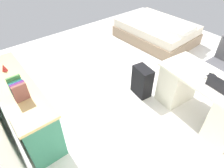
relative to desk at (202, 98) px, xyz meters
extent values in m
plane|color=silver|center=(1.17, 0.02, -0.40)|extent=(6.18, 6.18, 0.00)
cube|color=silver|center=(0.00, 0.00, 0.34)|extent=(1.49, 0.79, 0.04)
cube|color=beige|center=(0.49, -0.05, -0.03)|extent=(0.45, 0.63, 0.72)
cylinder|color=black|center=(0.24, -0.88, -0.38)|extent=(0.52, 0.52, 0.04)
cylinder|color=black|center=(0.24, -0.88, -0.19)|extent=(0.06, 0.06, 0.42)
cube|color=#4C4C51|center=(0.24, -0.88, 0.06)|extent=(0.48, 0.48, 0.08)
cube|color=#2D7056|center=(1.57, 2.23, -0.02)|extent=(1.76, 0.44, 0.76)
cube|color=tan|center=(1.57, 2.23, 0.38)|extent=(1.80, 0.48, 0.04)
cube|color=#275F49|center=(1.18, 2.01, -0.19)|extent=(0.67, 0.01, 0.27)
cube|color=#275F49|center=(1.97, 2.01, -0.19)|extent=(0.67, 0.01, 0.27)
cube|color=gray|center=(2.25, -1.49, -0.26)|extent=(1.97, 1.49, 0.28)
cube|color=silver|center=(2.25, -1.49, -0.02)|extent=(1.90, 1.43, 0.20)
cube|color=white|center=(1.58, -1.52, 0.13)|extent=(0.51, 0.70, 0.10)
cube|color=black|center=(0.96, 0.34, -0.11)|extent=(0.39, 0.27, 0.56)
cube|color=#B7B7BC|center=(-0.18, 0.06, 0.37)|extent=(0.33, 0.25, 0.02)
cube|color=black|center=(-0.17, 0.17, 0.47)|extent=(0.31, 0.04, 0.19)
ellipsoid|color=white|center=(0.08, 0.04, 0.38)|extent=(0.07, 0.11, 0.03)
cube|color=black|center=(0.03, -0.09, 0.37)|extent=(0.10, 0.15, 0.01)
cube|color=brown|center=(1.20, 2.23, 0.52)|extent=(0.04, 0.17, 0.23)
cube|color=#60205B|center=(1.24, 2.23, 0.52)|extent=(0.04, 0.17, 0.23)
cube|color=navy|center=(1.28, 2.23, 0.51)|extent=(0.03, 0.17, 0.22)
cube|color=#46A25C|center=(1.32, 2.23, 0.50)|extent=(0.03, 0.17, 0.19)
cube|color=#44B69A|center=(1.36, 2.23, 0.50)|extent=(0.04, 0.17, 0.19)
cube|color=#478342|center=(1.40, 2.23, 0.52)|extent=(0.03, 0.17, 0.24)
cone|color=red|center=(1.97, 2.23, 0.46)|extent=(0.08, 0.08, 0.11)
camera|label=1|loc=(-0.85, 2.46, 2.12)|focal=31.65mm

